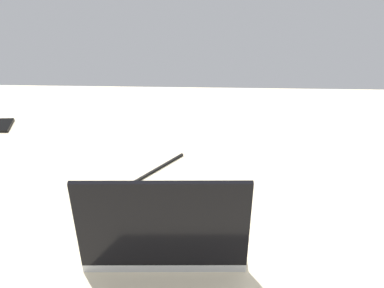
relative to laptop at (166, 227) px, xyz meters
The scene contains 3 objects.
bed_mattress 14.96cm from the laptop, 168.98° to the right, with size 180.00×140.00×18.00cm, color beige.
laptop is the anchor object (origin of this frame).
charger_cable 26.48cm from the laptop, 82.02° to the right, with size 17.00×0.60×0.60cm, color black.
Camera 1 is at (-0.96, 76.45, 95.61)cm, focal length 45.75 mm.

